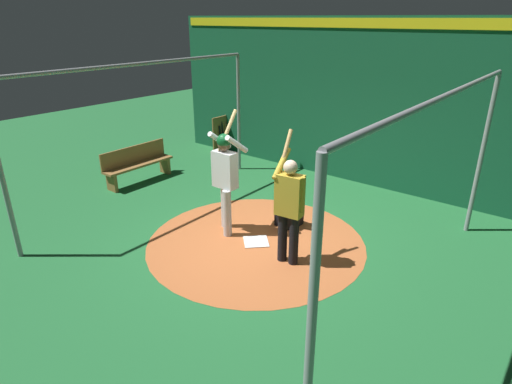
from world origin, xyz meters
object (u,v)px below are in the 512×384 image
at_px(home_plate, 256,241).
at_px(bat_rack, 224,135).
at_px(catcher, 288,208).
at_px(visitor, 289,205).
at_px(bench, 137,163).
at_px(batter, 225,173).

bearing_deg(home_plate, bat_rack, -131.68).
bearing_deg(catcher, home_plate, -4.82).
relative_size(visitor, bench, 1.17).
height_order(catcher, bench, catcher).
height_order(home_plate, bat_rack, bat_rack).
bearing_deg(catcher, visitor, 34.31).
bearing_deg(visitor, catcher, -152.75).
bearing_deg(home_plate, catcher, 175.18).
height_order(home_plate, bench, bench).
bearing_deg(bench, home_plate, 81.58).
height_order(visitor, bat_rack, visitor).
relative_size(batter, visitor, 1.04).
height_order(batter, bat_rack, batter).
relative_size(batter, catcher, 2.30).
bearing_deg(bench, bat_rack, -179.44).
height_order(batter, bench, batter).
bearing_deg(batter, visitor, 82.81).
xyz_separation_m(home_plate, bat_rack, (-3.65, -4.10, 0.48)).
relative_size(batter, bat_rack, 2.06).
bearing_deg(bat_rack, catcher, 56.34).
bearing_deg(bat_rack, home_plate, 48.32).
xyz_separation_m(catcher, bat_rack, (-2.78, -4.17, 0.13)).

